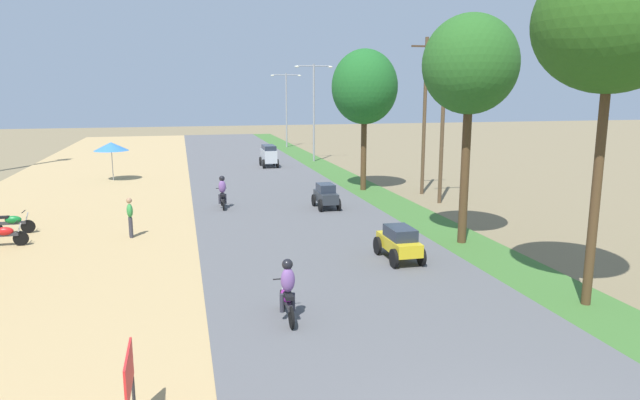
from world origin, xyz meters
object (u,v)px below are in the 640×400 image
Objects in this scene: median_tree_third at (365,87)px; streetlamp_mid at (286,105)px; median_tree_second at (470,66)px; car_sedan_yellow at (399,242)px; motorbike_ahead_second at (222,193)px; car_van_silver at (269,155)px; motorbike_foreground_rider at (287,291)px; median_tree_nearest at (612,24)px; streetlamp_near at (314,106)px; pedestrian_on_shoulder at (130,215)px; utility_pole_near at (425,114)px; utility_pole_far at (443,121)px; parked_motorbike_fourth at (12,222)px; street_signboard at (129,378)px; car_hatchback_charcoal at (326,195)px; vendor_umbrella at (111,146)px; parked_motorbike_third at (3,234)px.

median_tree_third is 1.09× the size of streetlamp_mid.
median_tree_second is 38.82m from streetlamp_mid.
car_sedan_yellow is 11.65m from motorbike_ahead_second.
car_van_silver reaches higher than motorbike_foreground_rider.
streetlamp_mid is (0.01, 45.48, -3.13)m from median_tree_nearest.
streetlamp_mid is (0.00, 12.41, -0.21)m from streetlamp_near.
pedestrian_on_shoulder is 17.23m from utility_pole_near.
utility_pole_far is (15.35, 3.81, 3.37)m from pedestrian_on_shoulder.
utility_pole_far is at bearing 5.87° from parked_motorbike_fourth.
median_tree_second reaches higher than street_signboard.
median_tree_second is at bearing 26.87° from car_sedan_yellow.
motorbike_foreground_rider is (-4.07, -29.50, -0.17)m from car_van_silver.
median_tree_nearest is 1.06× the size of utility_pole_near.
car_van_silver is (-4.21, 30.36, -6.52)m from median_tree_nearest.
car_sedan_yellow is 1.13× the size of car_hatchback_charcoal.
parked_motorbike_fourth is 0.22× the size of median_tree_third.
motorbike_ahead_second is at bearing -157.66° from median_tree_third.
car_van_silver is (-3.95, 23.63, -5.77)m from median_tree_second.
median_tree_second is 4.30× the size of car_hatchback_charcoal.
street_signboard is 0.75× the size of car_hatchback_charcoal.
vendor_umbrella reaches higher than car_sedan_yellow.
car_hatchback_charcoal is 0.83× the size of car_van_silver.
pedestrian_on_shoulder is at bearing -110.26° from streetlamp_mid.
utility_pole_far reaches higher than streetlamp_near.
median_tree_third is at bearing 148.64° from utility_pole_near.
car_sedan_yellow is (14.12, -7.29, 0.19)m from parked_motorbike_fourth.
median_tree_nearest is 19.01m from motorbike_ahead_second.
streetlamp_near is at bearing -90.00° from streetlamp_mid.
vendor_umbrella is 0.29× the size of utility_pole_near.
motorbike_ahead_second reaches higher than pedestrian_on_shoulder.
median_tree_nearest is (11.77, 3.32, 6.44)m from street_signboard.
motorbike_ahead_second reaches higher than street_signboard.
parked_motorbike_third is at bearing -116.38° from streetlamp_mid.
median_tree_third is 4.55× the size of motorbike_foreground_rider.
motorbike_ahead_second is (-5.31, 10.37, 0.11)m from car_sedan_yellow.
motorbike_foreground_rider is at bearing -64.87° from pedestrian_on_shoulder.
median_tree_nearest is 4.64× the size of car_hatchback_charcoal.
vendor_umbrella is at bearing 98.43° from pedestrian_on_shoulder.
motorbike_foreground_rider is (-4.46, -13.34, 0.11)m from car_hatchback_charcoal.
parked_motorbike_third is 10.00m from motorbike_ahead_second.
pedestrian_on_shoulder is 6.27m from motorbike_ahead_second.
median_tree_third is 3.79m from utility_pole_near.
parked_motorbike_fourth is 27.52m from streetlamp_near.
car_hatchback_charcoal is 1.11× the size of motorbike_foreground_rider.
median_tree_second reaches higher than motorbike_foreground_rider.
utility_pole_far reaches higher than vendor_umbrella.
vendor_umbrella is 30.68m from median_tree_nearest.
street_signboard is 0.17× the size of median_tree_second.
median_tree_third is 0.99× the size of utility_pole_far.
streetlamp_near reaches higher than motorbike_ahead_second.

